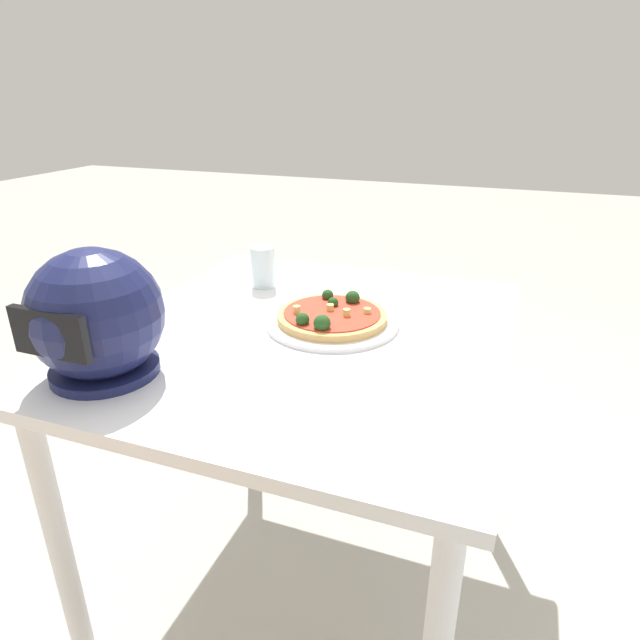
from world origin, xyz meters
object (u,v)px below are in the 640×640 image
(pizza, at_px, (332,315))
(drinking_glass, at_px, (263,267))
(dining_table, at_px, (308,363))
(motorcycle_helmet, at_px, (96,317))

(pizza, distance_m, drinking_glass, 0.35)
(pizza, xyz_separation_m, drinking_glass, (0.28, -0.20, 0.03))
(dining_table, distance_m, motorcycle_helmet, 0.51)
(drinking_glass, bearing_deg, pizza, 145.02)
(dining_table, relative_size, motorcycle_helmet, 3.96)
(pizza, bearing_deg, motorcycle_helmet, 48.51)
(dining_table, distance_m, pizza, 0.13)
(pizza, height_order, drinking_glass, drinking_glass)
(dining_table, relative_size, drinking_glass, 8.74)
(dining_table, xyz_separation_m, drinking_glass, (0.24, -0.25, 0.15))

